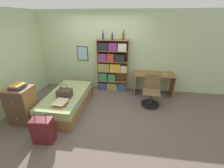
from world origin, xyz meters
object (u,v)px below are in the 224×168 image
object	(u,v)px
bottle_brown	(112,37)
bottle_clear	(123,36)
bed	(68,101)
suitcase	(43,130)
dresser	(22,105)
magazine_pile_on_dresser	(17,86)
desk_lamp	(167,66)
book_stack_on_bed	(61,103)
handbag	(65,93)
desk	(154,80)
desk_chair	(151,96)
bottle_green	(103,36)
bookcase	(112,67)

from	to	relation	value
bottle_brown	bottle_clear	world-z (taller)	bottle_clear
bed	suitcase	xyz separation A→B (m)	(0.02, -1.26, 0.04)
dresser	magazine_pile_on_dresser	xyz separation A→B (m)	(0.03, 0.00, 0.50)
bed	desk_lamp	size ratio (longest dim) A/B	4.46
book_stack_on_bed	dresser	size ratio (longest dim) A/B	0.41
bed	handbag	bearing A→B (deg)	-76.22
dresser	desk	xyz separation A→B (m)	(3.28, 1.91, 0.05)
suitcase	desk_chair	bearing A→B (deg)	37.68
bottle_green	desk_chair	distance (m)	2.33
bottle_clear	bottle_green	bearing A→B (deg)	178.00
desk_chair	bottle_green	bearing A→B (deg)	152.44
bookcase	magazine_pile_on_dresser	bearing A→B (deg)	-132.34
bottle_brown	magazine_pile_on_dresser	bearing A→B (deg)	-133.10
handbag	bottle_green	bearing A→B (deg)	64.69
bottle_green	desk	xyz separation A→B (m)	(1.68, -0.12, -1.33)
book_stack_on_bed	desk	distance (m)	2.95
desk_lamp	bed	bearing A→B (deg)	-156.75
magazine_pile_on_dresser	bottle_clear	bearing A→B (deg)	42.24
bottle_brown	desk_lamp	distance (m)	1.92
dresser	desk_lamp	size ratio (longest dim) A/B	2.20
book_stack_on_bed	bottle_brown	world-z (taller)	bottle_brown
book_stack_on_bed	bottle_clear	world-z (taller)	bottle_clear
desk_lamp	bottle_clear	bearing A→B (deg)	176.03
bottle_green	bottle_clear	world-z (taller)	bottle_clear
handbag	bottle_brown	distance (m)	2.20
desk_lamp	desk_chair	size ratio (longest dim) A/B	0.47
bookcase	bottle_green	distance (m)	1.03
dresser	bottle_clear	bearing A→B (deg)	41.89
dresser	desk_lamp	bearing A→B (deg)	27.77
bottle_brown	handbag	bearing A→B (deg)	-124.10
bottle_green	suitcase	bearing A→B (deg)	-106.54
desk_lamp	suitcase	bearing A→B (deg)	-138.59
bottle_green	desk	world-z (taller)	bottle_green
suitcase	desk	size ratio (longest dim) A/B	0.54
bookcase	desk_lamp	world-z (taller)	bookcase
book_stack_on_bed	bottle_green	distance (m)	2.40
handbag	bottle_clear	size ratio (longest dim) A/B	1.33
handbag	desk_chair	xyz separation A→B (m)	(2.27, 0.74, -0.32)
bed	desk	distance (m)	2.75
magazine_pile_on_dresser	desk	xyz separation A→B (m)	(3.25, 1.91, -0.45)
desk_chair	bottle_brown	bearing A→B (deg)	148.19
book_stack_on_bed	desk_chair	xyz separation A→B (m)	(2.22, 1.09, -0.25)
book_stack_on_bed	bookcase	size ratio (longest dim) A/B	0.22
suitcase	book_stack_on_bed	bearing A→B (deg)	82.66
book_stack_on_bed	bottle_clear	xyz separation A→B (m)	(1.31, 1.87, 1.32)
handbag	bookcase	bearing A→B (deg)	56.99
magazine_pile_on_dresser	bottle_clear	xyz separation A→B (m)	(2.21, 2.01, 0.88)
desk_lamp	magazine_pile_on_dresser	bearing A→B (deg)	-152.06
suitcase	bottle_green	world-z (taller)	bottle_green
bookcase	desk_chair	size ratio (longest dim) A/B	1.95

